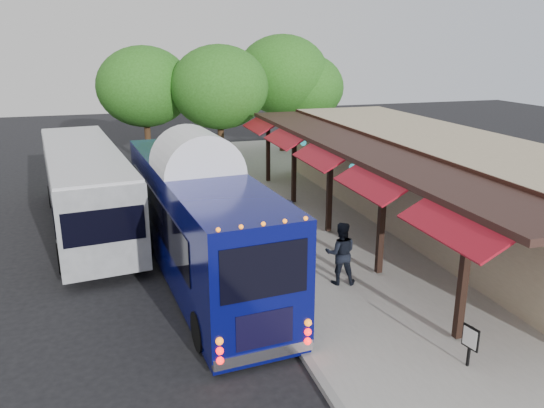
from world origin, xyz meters
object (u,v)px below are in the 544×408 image
object	(u,v)px
ped_c	(283,249)
ped_d	(260,214)
city_bus	(85,185)
ped_a	(289,228)
coach_bus	(198,215)
sign_board	(470,340)
ped_b	(341,253)

from	to	relation	value
ped_c	ped_d	size ratio (longest dim) A/B	1.01
city_bus	ped_d	size ratio (longest dim) A/B	6.88
ped_a	ped_d	size ratio (longest dim) A/B	1.10
coach_bus	ped_d	distance (m)	3.55
ped_a	ped_d	bearing A→B (deg)	100.67
coach_bus	ped_d	world-z (taller)	coach_bus
coach_bus	sign_board	bearing A→B (deg)	-60.61
ped_b	ped_d	xyz separation A→B (m)	(-1.22, 4.48, -0.07)
city_bus	ped_d	xyz separation A→B (m)	(6.11, -3.39, -0.74)
coach_bus	ped_b	world-z (taller)	coach_bus
city_bus	ped_c	distance (m)	9.08
ped_c	sign_board	xyz separation A→B (m)	(2.46, -5.74, -0.23)
ped_a	ped_d	world-z (taller)	ped_a
city_bus	ped_c	xyz separation A→B (m)	(5.84, -6.92, -0.73)
ped_c	sign_board	size ratio (longest dim) A/B	1.84
city_bus	ped_b	xyz separation A→B (m)	(7.33, -7.87, -0.67)
city_bus	ped_a	world-z (taller)	city_bus
sign_board	city_bus	bearing A→B (deg)	111.92
coach_bus	ped_a	xyz separation A→B (m)	(3.08, 0.26, -0.85)
ped_a	ped_c	bearing A→B (deg)	-118.34
ped_a	ped_c	distance (m)	1.73
coach_bus	city_bus	distance (m)	6.63
ped_b	city_bus	bearing A→B (deg)	-29.33
sign_board	ped_c	bearing A→B (deg)	101.87
ped_b	coach_bus	bearing A→B (deg)	-12.78
ped_c	sign_board	bearing A→B (deg)	99.99
coach_bus	ped_b	bearing A→B (deg)	-35.37
ped_c	coach_bus	bearing A→B (deg)	-42.30
city_bus	ped_c	size ratio (longest dim) A/B	6.79
city_bus	sign_board	distance (m)	15.17
coach_bus	ped_c	size ratio (longest dim) A/B	6.48
coach_bus	city_bus	size ratio (longest dim) A/B	0.95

